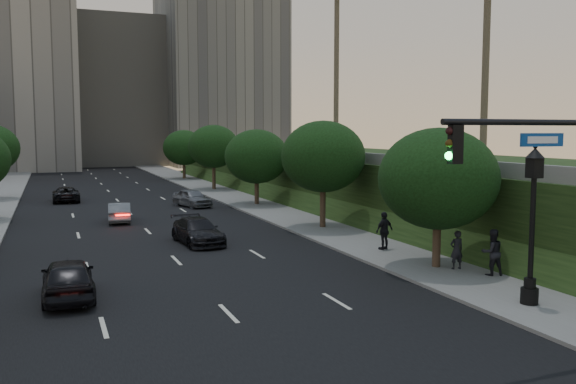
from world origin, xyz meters
name	(u,v)px	position (x,y,z in m)	size (l,w,h in m)	color
ground	(281,368)	(0.00, 0.00, 0.00)	(160.00, 160.00, 0.00)	black
road_surface	(133,217)	(0.00, 30.00, 0.01)	(16.00, 140.00, 0.02)	black
sidewalk_right	(268,209)	(10.25, 30.00, 0.07)	(4.50, 140.00, 0.15)	slate
embankment	(413,182)	(22.00, 28.00, 2.00)	(18.00, 90.00, 4.00)	black
parapet_wall	(317,154)	(13.50, 28.00, 4.35)	(0.35, 90.00, 0.70)	slate
office_block_mid	(115,93)	(6.00, 102.00, 13.00)	(22.00, 18.00, 26.00)	gray
office_block_right	(219,66)	(24.00, 96.00, 18.00)	(20.00, 22.00, 36.00)	slate
tree_right_a	(438,179)	(10.30, 8.00, 4.02)	(5.20, 5.20, 6.24)	#38281C
tree_right_b	(323,157)	(10.30, 20.00, 4.52)	(5.20, 5.20, 6.74)	#38281C
tree_right_c	(257,157)	(10.30, 33.00, 4.02)	(5.20, 5.20, 6.24)	#38281C
tree_right_d	(214,147)	(10.30, 47.00, 4.52)	(5.20, 5.20, 6.74)	#38281C
tree_right_e	(184,148)	(10.30, 62.00, 4.02)	(5.20, 5.20, 6.24)	#38281C
traffic_signal_mast	(573,220)	(7.78, -1.78, 3.67)	(5.68, 0.56, 7.00)	black
street_lamp	(532,232)	(9.87, 1.93, 2.63)	(0.64, 0.64, 5.62)	black
sedan_near_left	(68,278)	(-4.91, 8.88, 0.77)	(1.81, 4.50, 1.53)	black
sedan_mid_left	(119,212)	(-1.18, 27.65, 0.66)	(1.41, 4.03, 1.33)	slate
sedan_far_left	(66,194)	(-4.23, 41.48, 0.66)	(2.18, 4.72, 1.31)	black
sedan_near_right	(198,231)	(1.93, 17.91, 0.69)	(1.95, 4.79, 1.39)	black
sedan_far_right	(192,198)	(5.17, 34.08, 0.73)	(1.72, 4.29, 1.46)	slate
pedestrian_a	(457,250)	(10.81, 7.26, 0.99)	(0.61, 0.40, 1.68)	black
pedestrian_b	(492,252)	(11.48, 5.80, 1.11)	(0.93, 0.73, 1.92)	black
pedestrian_c	(384,231)	(10.14, 12.21, 1.11)	(1.12, 0.47, 1.92)	black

